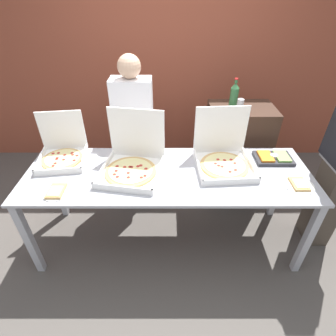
{
  "coord_description": "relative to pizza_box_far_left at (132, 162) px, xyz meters",
  "views": [
    {
      "loc": [
        -0.0,
        -1.8,
        2.18
      ],
      "look_at": [
        0.0,
        0.0,
        0.9
      ],
      "focal_mm": 28.0,
      "sensor_mm": 36.0,
      "label": 1
    }
  ],
  "objects": [
    {
      "name": "person_guest_cap",
      "position": [
        -0.05,
        0.65,
        -0.06
      ],
      "size": [
        0.4,
        0.22,
        1.66
      ],
      "rotation": [
        0.0,
        0.0,
        3.14
      ],
      "color": "#2D2D38",
      "rests_on": "ground_plane"
    },
    {
      "name": "pizza_box_far_left",
      "position": [
        0.0,
        0.0,
        0.0
      ],
      "size": [
        0.57,
        0.58,
        0.48
      ],
      "rotation": [
        0.0,
        0.0,
        -0.17
      ],
      "color": "white",
      "rests_on": "buffet_table"
    },
    {
      "name": "ground_plane",
      "position": [
        0.3,
        -0.04,
        -0.93
      ],
      "size": [
        16.0,
        16.0,
        0.0
      ],
      "primitive_type": "plane",
      "color": "#514C47"
    },
    {
      "name": "soda_can_silver",
      "position": [
        1.02,
        0.62,
        0.25
      ],
      "size": [
        0.07,
        0.07,
        0.12
      ],
      "color": "silver",
      "rests_on": "sideboard_podium"
    },
    {
      "name": "soda_bottle",
      "position": [
        0.97,
        0.72,
        0.32
      ],
      "size": [
        0.08,
        0.08,
        0.29
      ],
      "color": "#2D6638",
      "rests_on": "sideboard_podium"
    },
    {
      "name": "sideboard_podium",
      "position": [
        1.08,
        0.71,
        -0.37
      ],
      "size": [
        0.67,
        0.47,
        1.13
      ],
      "color": "#382319",
      "rests_on": "ground_plane"
    },
    {
      "name": "paper_plate_front_right",
      "position": [
        1.35,
        -0.21,
        -0.07
      ],
      "size": [
        0.24,
        0.24,
        0.03
      ],
      "color": "white",
      "rests_on": "buffet_table"
    },
    {
      "name": "buffet_table",
      "position": [
        0.3,
        -0.04,
        -0.18
      ],
      "size": [
        2.44,
        0.81,
        0.85
      ],
      "color": "#A8AAB2",
      "rests_on": "ground_plane"
    },
    {
      "name": "veggie_tray",
      "position": [
        1.27,
        0.16,
        -0.06
      ],
      "size": [
        0.33,
        0.22,
        0.05
      ],
      "color": "#28282D",
      "rests_on": "buffet_table"
    },
    {
      "name": "paper_plate_front_center",
      "position": [
        -0.56,
        -0.3,
        -0.07
      ],
      "size": [
        0.22,
        0.22,
        0.03
      ],
      "color": "white",
      "rests_on": "buffet_table"
    },
    {
      "name": "pizza_box_far_right",
      "position": [
        0.79,
        0.09,
        -0.0
      ],
      "size": [
        0.51,
        0.52,
        0.47
      ],
      "rotation": [
        0.0,
        0.0,
        0.07
      ],
      "color": "white",
      "rests_on": "buffet_table"
    },
    {
      "name": "pizza_box_near_right",
      "position": [
        -0.65,
        0.17,
        -0.01
      ],
      "size": [
        0.45,
        0.46,
        0.4
      ],
      "rotation": [
        0.0,
        0.0,
        0.13
      ],
      "color": "white",
      "rests_on": "buffet_table"
    },
    {
      "name": "brick_wall_behind",
      "position": [
        0.3,
        1.66,
        0.47
      ],
      "size": [
        10.0,
        0.06,
        2.8
      ],
      "color": "brown",
      "rests_on": "ground_plane"
    }
  ]
}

